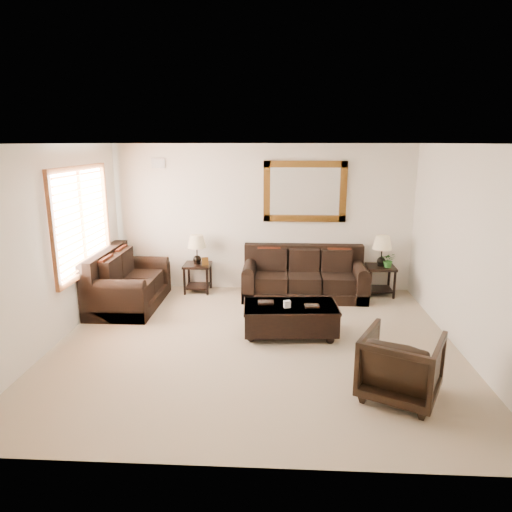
# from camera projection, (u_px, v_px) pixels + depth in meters

# --- Properties ---
(room) EXTENTS (5.51, 5.01, 2.71)m
(room) POSITION_uv_depth(u_px,v_px,m) (255.00, 249.00, 6.02)
(room) COLOR #87765D
(room) RESTS_ON ground
(window) EXTENTS (0.07, 1.96, 1.66)m
(window) POSITION_uv_depth(u_px,v_px,m) (83.00, 221.00, 6.98)
(window) COLOR white
(window) RESTS_ON room
(mirror) EXTENTS (1.50, 0.06, 1.10)m
(mirror) POSITION_uv_depth(u_px,v_px,m) (305.00, 192.00, 8.25)
(mirror) COLOR #532910
(mirror) RESTS_ON room
(air_vent) EXTENTS (0.25, 0.02, 0.18)m
(air_vent) POSITION_uv_depth(u_px,v_px,m) (158.00, 163.00, 8.28)
(air_vent) COLOR #999999
(air_vent) RESTS_ON room
(sofa) EXTENTS (2.18, 0.94, 0.89)m
(sofa) POSITION_uv_depth(u_px,v_px,m) (304.00, 279.00, 8.23)
(sofa) COLOR black
(sofa) RESTS_ON room
(loveseat) EXTENTS (1.01, 1.71, 0.96)m
(loveseat) POSITION_uv_depth(u_px,v_px,m) (125.00, 286.00, 7.74)
(loveseat) COLOR black
(loveseat) RESTS_ON room
(end_table_left) EXTENTS (0.49, 0.49, 1.08)m
(end_table_left) POSITION_uv_depth(u_px,v_px,m) (197.00, 255.00, 8.38)
(end_table_left) COLOR black
(end_table_left) RESTS_ON room
(end_table_right) EXTENTS (0.50, 0.50, 1.10)m
(end_table_right) POSITION_uv_depth(u_px,v_px,m) (381.00, 257.00, 8.20)
(end_table_right) COLOR black
(end_table_right) RESTS_ON room
(coffee_table) EXTENTS (1.39, 0.81, 0.57)m
(coffee_table) POSITION_uv_depth(u_px,v_px,m) (290.00, 316.00, 6.56)
(coffee_table) COLOR black
(coffee_table) RESTS_ON room
(armchair) EXTENTS (1.04, 1.02, 0.81)m
(armchair) POSITION_uv_depth(u_px,v_px,m) (401.00, 362.00, 4.92)
(armchair) COLOR black
(armchair) RESTS_ON floor
(potted_plant) EXTENTS (0.31, 0.33, 0.21)m
(potted_plant) POSITION_uv_depth(u_px,v_px,m) (388.00, 262.00, 8.12)
(potted_plant) COLOR #23561D
(potted_plant) RESTS_ON end_table_right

